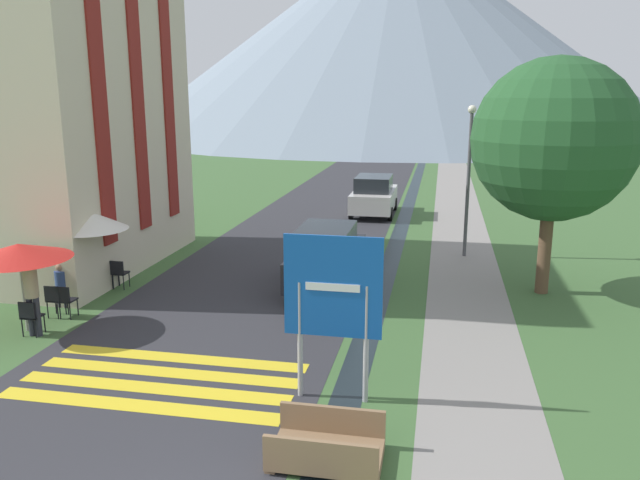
{
  "coord_description": "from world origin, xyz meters",
  "views": [
    {
      "loc": [
        2.73,
        -5.95,
        5.51
      ],
      "look_at": [
        -0.38,
        10.0,
        1.66
      ],
      "focal_mm": 35.0,
      "sensor_mm": 36.0,
      "label": 1
    }
  ],
  "objects_px": {
    "road_sign": "(333,299)",
    "tree_by_path": "(554,140)",
    "hotel_building": "(47,84)",
    "footbridge": "(326,448)",
    "cafe_chair_near_right": "(65,299)",
    "cafe_chair_nearest": "(30,315)",
    "parked_car_near": "(327,256)",
    "streetlamp": "(469,168)",
    "cafe_umbrella_front_red": "(18,251)",
    "person_standing_terrace": "(32,292)",
    "cafe_chair_far_right": "(109,271)",
    "person_seated_far": "(62,283)",
    "parked_car_far": "(374,195)",
    "cafe_chair_far_left": "(119,272)",
    "cafe_chair_near_left": "(55,298)",
    "cafe_umbrella_middle_white": "(88,220)"
  },
  "relations": [
    {
      "from": "cafe_chair_near_left",
      "to": "tree_by_path",
      "type": "height_order",
      "value": "tree_by_path"
    },
    {
      "from": "parked_car_near",
      "to": "parked_car_far",
      "type": "bearing_deg",
      "value": 89.28
    },
    {
      "from": "parked_car_near",
      "to": "cafe_chair_near_left",
      "type": "distance_m",
      "value": 7.3
    },
    {
      "from": "footbridge",
      "to": "cafe_chair_near_right",
      "type": "height_order",
      "value": "cafe_chair_near_right"
    },
    {
      "from": "parked_car_near",
      "to": "streetlamp",
      "type": "height_order",
      "value": "streetlamp"
    },
    {
      "from": "hotel_building",
      "to": "cafe_chair_nearest",
      "type": "xyz_separation_m",
      "value": [
        2.95,
        -5.89,
        -5.26
      ]
    },
    {
      "from": "road_sign",
      "to": "cafe_chair_nearest",
      "type": "bearing_deg",
      "value": 167.19
    },
    {
      "from": "cafe_chair_nearest",
      "to": "person_standing_terrace",
      "type": "height_order",
      "value": "person_standing_terrace"
    },
    {
      "from": "cafe_chair_nearest",
      "to": "cafe_chair_far_left",
      "type": "xyz_separation_m",
      "value": [
        0.23,
        3.69,
        0.0
      ]
    },
    {
      "from": "cafe_chair_near_left",
      "to": "cafe_umbrella_middle_white",
      "type": "height_order",
      "value": "cafe_umbrella_middle_white"
    },
    {
      "from": "parked_car_near",
      "to": "person_standing_terrace",
      "type": "distance_m",
      "value": 7.79
    },
    {
      "from": "cafe_umbrella_front_red",
      "to": "cafe_umbrella_middle_white",
      "type": "bearing_deg",
      "value": 86.72
    },
    {
      "from": "cafe_chair_near_right",
      "to": "cafe_chair_far_left",
      "type": "bearing_deg",
      "value": 68.43
    },
    {
      "from": "cafe_umbrella_front_red",
      "to": "person_standing_terrace",
      "type": "xyz_separation_m",
      "value": [
        0.4,
        -0.23,
        -0.88
      ]
    },
    {
      "from": "cafe_chair_near_right",
      "to": "tree_by_path",
      "type": "bearing_deg",
      "value": 1.6
    },
    {
      "from": "cafe_chair_nearest",
      "to": "cafe_chair_far_right",
      "type": "xyz_separation_m",
      "value": [
        -0.11,
        3.71,
        0.0
      ]
    },
    {
      "from": "cafe_chair_far_left",
      "to": "cafe_chair_near_left",
      "type": "bearing_deg",
      "value": -105.05
    },
    {
      "from": "footbridge",
      "to": "person_seated_far",
      "type": "xyz_separation_m",
      "value": [
        -8.1,
        5.64,
        0.44
      ]
    },
    {
      "from": "hotel_building",
      "to": "tree_by_path",
      "type": "relative_size",
      "value": 1.65
    },
    {
      "from": "cafe_umbrella_front_red",
      "to": "person_standing_terrace",
      "type": "distance_m",
      "value": 1.0
    },
    {
      "from": "road_sign",
      "to": "tree_by_path",
      "type": "distance_m",
      "value": 9.04
    },
    {
      "from": "parked_car_near",
      "to": "road_sign",
      "type": "bearing_deg",
      "value": -78.7
    },
    {
      "from": "hotel_building",
      "to": "cafe_umbrella_front_red",
      "type": "xyz_separation_m",
      "value": [
        2.64,
        -5.62,
        -3.82
      ]
    },
    {
      "from": "parked_car_near",
      "to": "cafe_umbrella_middle_white",
      "type": "bearing_deg",
      "value": -161.76
    },
    {
      "from": "hotel_building",
      "to": "footbridge",
      "type": "bearing_deg",
      "value": -42.09
    },
    {
      "from": "cafe_umbrella_middle_white",
      "to": "streetlamp",
      "type": "relative_size",
      "value": 0.47
    },
    {
      "from": "footbridge",
      "to": "cafe_chair_far_left",
      "type": "distance_m",
      "value": 10.45
    },
    {
      "from": "parked_car_far",
      "to": "cafe_chair_far_right",
      "type": "xyz_separation_m",
      "value": [
        -6.29,
        -12.59,
        -0.4
      ]
    },
    {
      "from": "road_sign",
      "to": "streetlamp",
      "type": "relative_size",
      "value": 0.6
    },
    {
      "from": "tree_by_path",
      "to": "footbridge",
      "type": "bearing_deg",
      "value": -115.53
    },
    {
      "from": "parked_car_near",
      "to": "streetlamp",
      "type": "xyz_separation_m",
      "value": [
        4.05,
        4.39,
        2.13
      ]
    },
    {
      "from": "parked_car_far",
      "to": "cafe_chair_far_left",
      "type": "height_order",
      "value": "parked_car_far"
    },
    {
      "from": "cafe_chair_near_right",
      "to": "streetlamp",
      "type": "relative_size",
      "value": 0.17
    },
    {
      "from": "road_sign",
      "to": "cafe_umbrella_middle_white",
      "type": "bearing_deg",
      "value": 148.24
    },
    {
      "from": "parked_car_far",
      "to": "cafe_chair_far_right",
      "type": "bearing_deg",
      "value": -116.56
    },
    {
      "from": "cafe_chair_far_right",
      "to": "parked_car_near",
      "type": "bearing_deg",
      "value": 5.6
    },
    {
      "from": "hotel_building",
      "to": "cafe_umbrella_middle_white",
      "type": "bearing_deg",
      "value": -46.06
    },
    {
      "from": "parked_car_far",
      "to": "person_seated_far",
      "type": "xyz_separation_m",
      "value": [
        -6.64,
        -14.33,
        -0.24
      ]
    },
    {
      "from": "person_seated_far",
      "to": "streetlamp",
      "type": "bearing_deg",
      "value": 35.29
    },
    {
      "from": "person_standing_terrace",
      "to": "tree_by_path",
      "type": "distance_m",
      "value": 13.67
    },
    {
      "from": "hotel_building",
      "to": "tree_by_path",
      "type": "bearing_deg",
      "value": -0.84
    },
    {
      "from": "parked_car_far",
      "to": "cafe_chair_nearest",
      "type": "xyz_separation_m",
      "value": [
        -6.18,
        -16.29,
        -0.4
      ]
    },
    {
      "from": "parked_car_near",
      "to": "cafe_umbrella_middle_white",
      "type": "relative_size",
      "value": 1.67
    },
    {
      "from": "person_standing_terrace",
      "to": "footbridge",
      "type": "bearing_deg",
      "value": -26.15
    },
    {
      "from": "tree_by_path",
      "to": "cafe_umbrella_front_red",
      "type": "bearing_deg",
      "value": -156.51
    },
    {
      "from": "hotel_building",
      "to": "cafe_chair_near_left",
      "type": "xyz_separation_m",
      "value": [
        2.79,
        -4.68,
        -5.26
      ]
    },
    {
      "from": "cafe_chair_nearest",
      "to": "parked_car_far",
      "type": "bearing_deg",
      "value": 72.16
    },
    {
      "from": "cafe_chair_near_right",
      "to": "cafe_chair_nearest",
      "type": "bearing_deg",
      "value": -113.87
    },
    {
      "from": "road_sign",
      "to": "tree_by_path",
      "type": "relative_size",
      "value": 0.48
    },
    {
      "from": "hotel_building",
      "to": "cafe_umbrella_front_red",
      "type": "distance_m",
      "value": 7.29
    }
  ]
}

